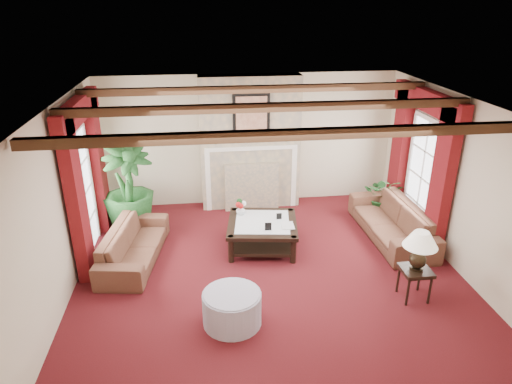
{
  "coord_description": "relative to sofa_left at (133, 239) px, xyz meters",
  "views": [
    {
      "loc": [
        -0.99,
        -6.25,
        4.04
      ],
      "look_at": [
        -0.15,
        0.4,
        1.19
      ],
      "focal_mm": 32.0,
      "sensor_mm": 36.0,
      "label": 1
    }
  ],
  "objects": [
    {
      "name": "floor",
      "position": [
        2.17,
        -0.56,
        -0.38
      ],
      "size": [
        6.0,
        6.0,
        0.0
      ],
      "primitive_type": "plane",
      "color": "#3E0B0C",
      "rests_on": "ground"
    },
    {
      "name": "ceiling",
      "position": [
        2.17,
        -0.56,
        2.32
      ],
      "size": [
        6.0,
        6.0,
        0.0
      ],
      "primitive_type": "plane",
      "rotation": [
        3.14,
        0.0,
        0.0
      ],
      "color": "white",
      "rests_on": "floor"
    },
    {
      "name": "back_wall",
      "position": [
        2.17,
        2.19,
        0.97
      ],
      "size": [
        6.0,
        0.02,
        2.7
      ],
      "primitive_type": "cube",
      "color": "beige",
      "rests_on": "ground"
    },
    {
      "name": "left_wall",
      "position": [
        -0.83,
        -0.56,
        0.97
      ],
      "size": [
        0.02,
        5.5,
        2.7
      ],
      "primitive_type": "cube",
      "color": "beige",
      "rests_on": "ground"
    },
    {
      "name": "right_wall",
      "position": [
        5.17,
        -0.56,
        0.97
      ],
      "size": [
        0.02,
        5.5,
        2.7
      ],
      "primitive_type": "cube",
      "color": "beige",
      "rests_on": "ground"
    },
    {
      "name": "ceiling_beams",
      "position": [
        2.17,
        -0.56,
        2.26
      ],
      "size": [
        6.0,
        3.0,
        0.12
      ],
      "primitive_type": null,
      "color": "#331E10",
      "rests_on": "ceiling"
    },
    {
      "name": "fireplace",
      "position": [
        2.17,
        1.99,
        2.32
      ],
      "size": [
        2.0,
        0.52,
        2.7
      ],
      "primitive_type": null,
      "color": "tan",
      "rests_on": "ground"
    },
    {
      "name": "french_door_left",
      "position": [
        -0.8,
        0.44,
        1.75
      ],
      "size": [
        0.1,
        1.1,
        2.16
      ],
      "primitive_type": null,
      "color": "white",
      "rests_on": "ground"
    },
    {
      "name": "french_door_right",
      "position": [
        5.14,
        0.44,
        1.75
      ],
      "size": [
        0.1,
        1.1,
        2.16
      ],
      "primitive_type": null,
      "color": "white",
      "rests_on": "ground"
    },
    {
      "name": "curtains_left",
      "position": [
        -0.69,
        0.44,
        2.17
      ],
      "size": [
        0.2,
        2.4,
        2.55
      ],
      "primitive_type": null,
      "color": "#560B12",
      "rests_on": "ground"
    },
    {
      "name": "curtains_right",
      "position": [
        5.03,
        0.44,
        2.17
      ],
      "size": [
        0.2,
        2.4,
        2.55
      ],
      "primitive_type": null,
      "color": "#560B12",
      "rests_on": "ground"
    },
    {
      "name": "sofa_left",
      "position": [
        0.0,
        0.0,
        0.0
      ],
      "size": [
        2.13,
        1.17,
        0.77
      ],
      "primitive_type": "imported",
      "rotation": [
        0.0,
        0.0,
        1.42
      ],
      "color": "#3C1016",
      "rests_on": "ground"
    },
    {
      "name": "sofa_right",
      "position": [
        4.56,
        0.23,
        0.05
      ],
      "size": [
        2.24,
        0.75,
        0.86
      ],
      "primitive_type": "imported",
      "rotation": [
        0.0,
        0.0,
        -1.55
      ],
      "color": "#3C1016",
      "rests_on": "ground"
    },
    {
      "name": "potted_palm",
      "position": [
        -0.19,
        1.2,
        0.09
      ],
      "size": [
        2.29,
        2.43,
        0.94
      ],
      "primitive_type": "imported",
      "rotation": [
        0.0,
        0.0,
        0.47
      ],
      "color": "black",
      "rests_on": "ground"
    },
    {
      "name": "small_plant",
      "position": [
        4.74,
        1.18,
        -0.06
      ],
      "size": [
        1.27,
        1.3,
        0.64
      ],
      "primitive_type": "imported",
      "rotation": [
        0.0,
        0.0,
        -0.35
      ],
      "color": "black",
      "rests_on": "ground"
    },
    {
      "name": "coffee_table",
      "position": [
        2.17,
        0.17,
        -0.14
      ],
      "size": [
        1.33,
        1.33,
        0.48
      ],
      "primitive_type": null,
      "rotation": [
        0.0,
        0.0,
        -0.14
      ],
      "color": "black",
      "rests_on": "ground"
    },
    {
      "name": "side_table",
      "position": [
        4.15,
        -1.58,
        -0.14
      ],
      "size": [
        0.45,
        0.45,
        0.49
      ],
      "primitive_type": null,
      "rotation": [
        0.0,
        0.0,
        -0.1
      ],
      "color": "black",
      "rests_on": "ground"
    },
    {
      "name": "ottoman",
      "position": [
        1.49,
        -1.82,
        -0.15
      ],
      "size": [
        0.79,
        0.79,
        0.46
      ],
      "primitive_type": "cylinder",
      "color": "#948EA1",
      "rests_on": "ground"
    },
    {
      "name": "table_lamp",
      "position": [
        4.15,
        -1.58,
        0.41
      ],
      "size": [
        0.48,
        0.48,
        0.61
      ],
      "primitive_type": null,
      "color": "black",
      "rests_on": "side_table"
    },
    {
      "name": "flower_vase",
      "position": [
        1.83,
        0.51,
        0.18
      ],
      "size": [
        0.21,
        0.22,
        0.17
      ],
      "primitive_type": "imported",
      "rotation": [
        0.0,
        0.0,
        0.14
      ],
      "color": "silver",
      "rests_on": "coffee_table"
    },
    {
      "name": "book",
      "position": [
        2.47,
        -0.04,
        0.24
      ],
      "size": [
        0.22,
        0.05,
        0.29
      ],
      "primitive_type": "imported",
      "rotation": [
        0.0,
        0.0,
        -0.06
      ],
      "color": "black",
      "rests_on": "coffee_table"
    },
    {
      "name": "photo_frame_a",
      "position": [
        2.22,
        -0.16,
        0.17
      ],
      "size": [
        0.11,
        0.02,
        0.15
      ],
      "primitive_type": null,
      "rotation": [
        0.0,
        0.0,
        -0.05
      ],
      "color": "black",
      "rests_on": "coffee_table"
    },
    {
      "name": "photo_frame_b",
      "position": [
        2.47,
        0.23,
        0.16
      ],
      "size": [
        0.09,
        0.02,
        0.12
      ],
      "primitive_type": null,
      "rotation": [
        0.0,
        0.0,
        0.04
      ],
      "color": "black",
      "rests_on": "coffee_table"
    }
  ]
}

